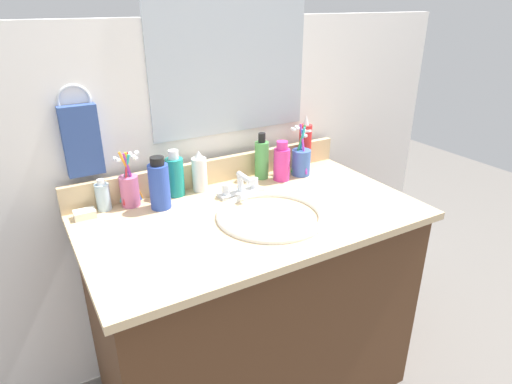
{
  "coord_description": "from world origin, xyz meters",
  "views": [
    {
      "loc": [
        -0.61,
        -1.07,
        1.35
      ],
      "look_at": [
        0.01,
        0.0,
        0.8
      ],
      "focal_mm": 30.63,
      "sensor_mm": 36.0,
      "label": 1
    }
  ],
  "objects_px": {
    "hand_towel": "(82,141)",
    "soap_bar": "(85,214)",
    "bottle_toner_green": "(262,159)",
    "cup_blue_plastic": "(301,161)",
    "bottle_lotion_white": "(200,173)",
    "bottle_gel_clear": "(103,196)",
    "cup_pink": "(130,188)",
    "faucet": "(241,187)",
    "bottle_mouthwash_teal": "(175,176)",
    "bottle_spray_red": "(305,145)",
    "bottle_shampoo_blue": "(159,185)",
    "bottle_soap_pink": "(282,163)"
  },
  "relations": [
    {
      "from": "hand_towel",
      "to": "bottle_gel_clear",
      "type": "relative_size",
      "value": 2.13
    },
    {
      "from": "bottle_gel_clear",
      "to": "cup_blue_plastic",
      "type": "distance_m",
      "value": 0.72
    },
    {
      "from": "cup_blue_plastic",
      "to": "soap_bar",
      "type": "distance_m",
      "value": 0.79
    },
    {
      "from": "bottle_shampoo_blue",
      "to": "bottle_mouthwash_teal",
      "type": "height_order",
      "value": "bottle_shampoo_blue"
    },
    {
      "from": "bottle_shampoo_blue",
      "to": "cup_pink",
      "type": "xyz_separation_m",
      "value": [
        -0.08,
        0.07,
        -0.02
      ]
    },
    {
      "from": "bottle_mouthwash_teal",
      "to": "soap_bar",
      "type": "distance_m",
      "value": 0.31
    },
    {
      "from": "bottle_mouthwash_teal",
      "to": "cup_blue_plastic",
      "type": "bearing_deg",
      "value": -6.92
    },
    {
      "from": "bottle_shampoo_blue",
      "to": "soap_bar",
      "type": "xyz_separation_m",
      "value": [
        -0.23,
        0.05,
        -0.07
      ]
    },
    {
      "from": "bottle_lotion_white",
      "to": "bottle_gel_clear",
      "type": "bearing_deg",
      "value": 177.88
    },
    {
      "from": "faucet",
      "to": "bottle_lotion_white",
      "type": "relative_size",
      "value": 1.1
    },
    {
      "from": "hand_towel",
      "to": "bottle_toner_green",
      "type": "xyz_separation_m",
      "value": [
        0.6,
        -0.07,
        -0.15
      ]
    },
    {
      "from": "bottle_gel_clear",
      "to": "faucet",
      "type": "bearing_deg",
      "value": -15.32
    },
    {
      "from": "bottle_soap_pink",
      "to": "bottle_mouthwash_teal",
      "type": "bearing_deg",
      "value": 170.47
    },
    {
      "from": "bottle_spray_red",
      "to": "soap_bar",
      "type": "relative_size",
      "value": 3.34
    },
    {
      "from": "faucet",
      "to": "cup_pink",
      "type": "relative_size",
      "value": 0.85
    },
    {
      "from": "bottle_soap_pink",
      "to": "bottle_lotion_white",
      "type": "height_order",
      "value": "bottle_soap_pink"
    },
    {
      "from": "faucet",
      "to": "bottle_gel_clear",
      "type": "distance_m",
      "value": 0.45
    },
    {
      "from": "hand_towel",
      "to": "bottle_lotion_white",
      "type": "relative_size",
      "value": 1.51
    },
    {
      "from": "bottle_shampoo_blue",
      "to": "bottle_mouthwash_teal",
      "type": "distance_m",
      "value": 0.11
    },
    {
      "from": "bottle_mouthwash_teal",
      "to": "bottle_lotion_white",
      "type": "relative_size",
      "value": 1.1
    },
    {
      "from": "bottle_lotion_white",
      "to": "soap_bar",
      "type": "bearing_deg",
      "value": -177.53
    },
    {
      "from": "bottle_gel_clear",
      "to": "bottle_spray_red",
      "type": "bearing_deg",
      "value": -0.71
    },
    {
      "from": "bottle_soap_pink",
      "to": "bottle_lotion_white",
      "type": "xyz_separation_m",
      "value": [
        -0.3,
        0.06,
        -0.0
      ]
    },
    {
      "from": "faucet",
      "to": "bottle_gel_clear",
      "type": "bearing_deg",
      "value": 164.68
    },
    {
      "from": "bottle_spray_red",
      "to": "bottle_soap_pink",
      "type": "xyz_separation_m",
      "value": [
        -0.15,
        -0.06,
        -0.02
      ]
    },
    {
      "from": "faucet",
      "to": "bottle_soap_pink",
      "type": "height_order",
      "value": "bottle_soap_pink"
    },
    {
      "from": "soap_bar",
      "to": "hand_towel",
      "type": "bearing_deg",
      "value": 64.68
    },
    {
      "from": "cup_pink",
      "to": "bottle_lotion_white",
      "type": "bearing_deg",
      "value": 0.05
    },
    {
      "from": "bottle_toner_green",
      "to": "cup_blue_plastic",
      "type": "distance_m",
      "value": 0.16
    },
    {
      "from": "bottle_soap_pink",
      "to": "bottle_gel_clear",
      "type": "distance_m",
      "value": 0.63
    },
    {
      "from": "bottle_spray_red",
      "to": "cup_pink",
      "type": "relative_size",
      "value": 1.14
    },
    {
      "from": "bottle_spray_red",
      "to": "cup_blue_plastic",
      "type": "relative_size",
      "value": 1.09
    },
    {
      "from": "hand_towel",
      "to": "cup_pink",
      "type": "height_order",
      "value": "hand_towel"
    },
    {
      "from": "cup_pink",
      "to": "soap_bar",
      "type": "xyz_separation_m",
      "value": [
        -0.15,
        -0.02,
        -0.05
      ]
    },
    {
      "from": "bottle_gel_clear",
      "to": "cup_pink",
      "type": "relative_size",
      "value": 0.55
    },
    {
      "from": "faucet",
      "to": "bottle_gel_clear",
      "type": "xyz_separation_m",
      "value": [
        -0.43,
        0.12,
        0.02
      ]
    },
    {
      "from": "bottle_lotion_white",
      "to": "bottle_shampoo_blue",
      "type": "bearing_deg",
      "value": -158.28
    },
    {
      "from": "hand_towel",
      "to": "soap_bar",
      "type": "relative_size",
      "value": 3.44
    },
    {
      "from": "bottle_shampoo_blue",
      "to": "bottle_lotion_white",
      "type": "height_order",
      "value": "bottle_shampoo_blue"
    },
    {
      "from": "bottle_gel_clear",
      "to": "bottle_mouthwash_teal",
      "type": "bearing_deg",
      "value": -1.77
    },
    {
      "from": "bottle_shampoo_blue",
      "to": "cup_pink",
      "type": "bearing_deg",
      "value": 140.1
    },
    {
      "from": "bottle_spray_red",
      "to": "bottle_toner_green",
      "type": "bearing_deg",
      "value": -177.14
    },
    {
      "from": "cup_blue_plastic",
      "to": "faucet",
      "type": "bearing_deg",
      "value": -169.57
    },
    {
      "from": "hand_towel",
      "to": "faucet",
      "type": "xyz_separation_m",
      "value": [
        0.46,
        -0.17,
        -0.19
      ]
    },
    {
      "from": "bottle_spray_red",
      "to": "cup_pink",
      "type": "bearing_deg",
      "value": -179.78
    },
    {
      "from": "cup_pink",
      "to": "soap_bar",
      "type": "bearing_deg",
      "value": -173.58
    },
    {
      "from": "bottle_soap_pink",
      "to": "bottle_mouthwash_teal",
      "type": "relative_size",
      "value": 0.92
    },
    {
      "from": "faucet",
      "to": "bottle_shampoo_blue",
      "type": "height_order",
      "value": "bottle_shampoo_blue"
    },
    {
      "from": "hand_towel",
      "to": "bottle_toner_green",
      "type": "distance_m",
      "value": 0.62
    },
    {
      "from": "faucet",
      "to": "bottle_gel_clear",
      "type": "relative_size",
      "value": 1.55
    }
  ]
}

